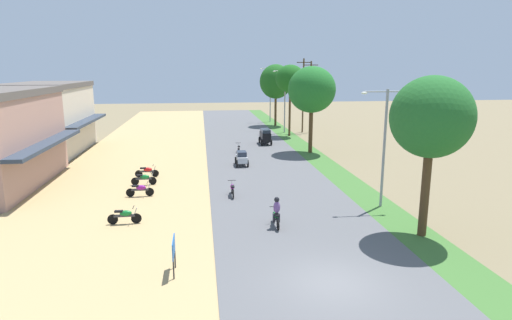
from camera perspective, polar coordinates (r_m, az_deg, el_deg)
name	(u,v)px	position (r m, az deg, el deg)	size (l,w,h in m)	color
ground_plane	(332,285)	(17.75, 10.12, -16.02)	(180.00, 180.00, 0.00)	#7A6B4C
road_strip	(332,284)	(17.74, 10.12, -15.90)	(9.00, 140.00, 0.08)	#565659
dirt_shoulder	(51,302)	(17.92, -25.59, -16.71)	(12.00, 140.00, 0.06)	tan
median_strip	(467,275)	(20.09, 26.30, -13.58)	(2.40, 140.00, 0.06)	#3D6B2D
shophouse_mid	(49,118)	(47.49, -25.87, 5.08)	(7.47, 12.14, 6.90)	beige
parked_motorbike_nearest	(125,215)	(24.34, -17.04, -7.02)	(1.80, 0.54, 0.94)	black
parked_motorbike_second	(140,189)	(29.10, -15.13, -3.76)	(1.80, 0.54, 0.94)	black
parked_motorbike_third	(144,178)	(31.85, -14.65, -2.36)	(1.80, 0.54, 0.94)	black
parked_motorbike_fourth	(147,171)	(34.05, -14.27, -1.41)	(1.80, 0.54, 0.94)	black
street_signboard	(174,249)	(18.09, -10.89, -11.60)	(0.06, 1.30, 1.50)	#262628
median_tree_nearest	(432,118)	(22.14, 22.31, 5.18)	(3.91, 3.91, 7.94)	#4C351E
median_tree_second	(312,90)	(42.33, 7.42, 9.23)	(4.61, 4.61, 8.43)	#4C351E
median_tree_third	(290,79)	(52.79, 4.57, 10.68)	(3.58, 3.58, 8.64)	#4C351E
median_tree_fourth	(276,82)	(62.30, 2.65, 10.36)	(4.60, 4.60, 8.76)	#4C351E
streetlamp_near	(385,140)	(26.45, 16.74, 2.63)	(3.16, 0.20, 7.08)	gray
streetlamp_mid	(285,97)	(55.57, 3.85, 8.38)	(3.16, 0.20, 8.04)	gray
streetlamp_far	(270,91)	(67.00, 1.91, 9.18)	(3.16, 0.20, 8.33)	gray
utility_pole_near	(310,96)	(56.23, 7.25, 8.45)	(1.80, 0.20, 9.16)	brown
utility_pole_far	(303,95)	(56.34, 6.28, 8.65)	(1.80, 0.20, 9.49)	brown
car_hatchback_silver	(242,158)	(36.88, -1.92, 0.30)	(1.04, 2.00, 1.23)	#B7BCC1
car_van_black	(265,136)	(47.17, 1.24, 3.27)	(1.19, 2.41, 1.67)	black
motorbike_foreground_rider	(276,213)	(22.78, 2.71, -6.99)	(0.54, 1.80, 1.66)	black
motorbike_ahead_second	(232,188)	(28.22, -3.15, -3.80)	(0.54, 1.80, 0.94)	black
motorbike_ahead_third	(239,148)	(42.35, -2.33, 1.61)	(0.54, 1.80, 0.94)	black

